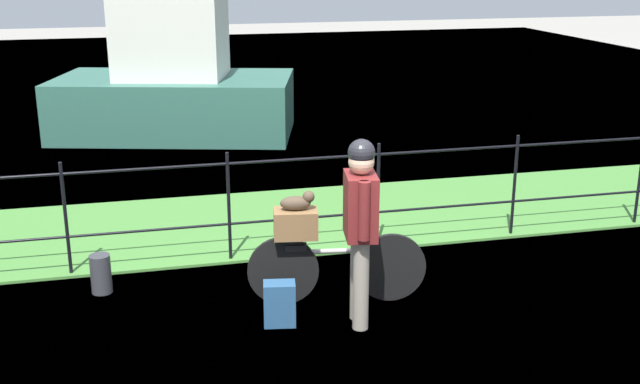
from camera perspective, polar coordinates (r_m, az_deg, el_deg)
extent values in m
plane|color=gray|center=(6.74, 2.76, -10.84)|extent=(60.00, 60.00, 0.00)
cube|color=#478438|center=(9.54, -2.55, -2.07)|extent=(27.00, 2.40, 0.03)
plane|color=#426684|center=(16.61, -7.53, 6.13)|extent=(30.00, 30.00, 0.00)
cylinder|color=black|center=(8.18, -18.15, -1.97)|extent=(0.04, 0.04, 1.20)
cylinder|color=black|center=(8.19, -6.70, -1.16)|extent=(0.04, 0.04, 1.20)
cylinder|color=black|center=(8.53, 4.26, -0.34)|extent=(0.04, 0.04, 1.20)
cylinder|color=black|center=(9.15, 14.07, 0.40)|extent=(0.04, 0.04, 1.20)
cylinder|color=black|center=(10.00, 22.43, 1.02)|extent=(0.04, 0.04, 1.20)
cylinder|color=black|center=(8.38, -1.10, -1.91)|extent=(18.00, 0.03, 0.03)
cylinder|color=black|center=(8.19, -1.13, 2.44)|extent=(18.00, 0.03, 0.03)
cylinder|color=black|center=(7.35, 5.21, -5.54)|extent=(0.66, 0.15, 0.66)
cylinder|color=black|center=(7.26, -2.72, -5.80)|extent=(0.66, 0.15, 0.66)
cylinder|color=#BCB7B2|center=(7.22, 1.28, -4.34)|extent=(0.79, 0.17, 0.04)
cube|color=black|center=(7.17, -1.79, -4.06)|extent=(0.21, 0.12, 0.06)
cube|color=slate|center=(7.14, -1.80, -3.38)|extent=(0.38, 0.22, 0.02)
cube|color=brown|center=(7.09, -1.81, -2.33)|extent=(0.43, 0.32, 0.26)
ellipsoid|color=#4C3D2D|center=(7.03, -1.82, -0.83)|extent=(0.30, 0.18, 0.13)
sphere|color=#4C3D2D|center=(7.02, -0.85, -0.35)|extent=(0.11, 0.11, 0.11)
cylinder|color=gray|center=(6.95, 2.80, -6.17)|extent=(0.14, 0.14, 0.82)
cylinder|color=gray|center=(6.77, 3.02, -6.84)|extent=(0.14, 0.14, 0.82)
cube|color=maroon|center=(6.61, 3.00, -1.02)|extent=(0.32, 0.44, 0.56)
cylinder|color=maroon|center=(6.81, 2.77, -0.22)|extent=(0.10, 0.10, 0.50)
cylinder|color=maroon|center=(6.40, 3.26, -1.40)|extent=(0.10, 0.10, 0.50)
sphere|color=tan|center=(6.50, 3.05, 2.24)|extent=(0.22, 0.22, 0.22)
sphere|color=black|center=(6.48, 3.06, 2.90)|extent=(0.23, 0.23, 0.23)
cube|color=#28517A|center=(6.92, -2.98, -8.19)|extent=(0.31, 0.22, 0.40)
cylinder|color=#38383D|center=(7.83, -15.79, -5.80)|extent=(0.20, 0.20, 0.38)
cube|color=#336656|center=(14.22, -10.59, 6.24)|extent=(4.55, 3.21, 1.04)
cube|color=silver|center=(14.05, -10.87, 11.12)|extent=(2.16, 1.97, 1.40)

